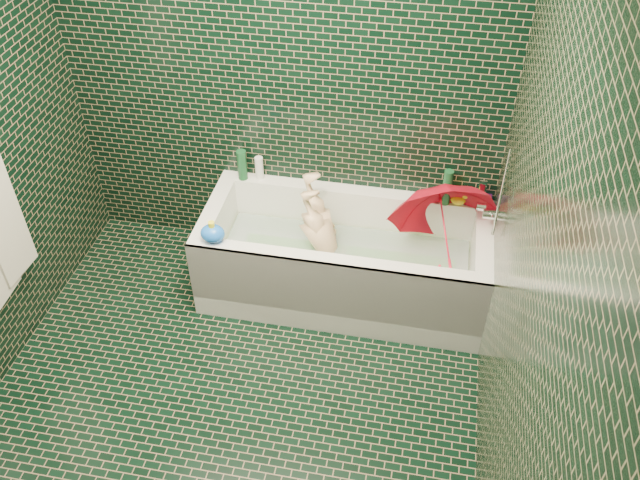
% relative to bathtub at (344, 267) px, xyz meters
% --- Properties ---
extents(floor, '(2.80, 2.80, 0.00)m').
position_rel_bathtub_xyz_m(floor, '(-0.45, -1.01, -0.21)').
color(floor, black).
rests_on(floor, ground).
extents(wall_back, '(2.80, 0.00, 2.80)m').
position_rel_bathtub_xyz_m(wall_back, '(-0.45, 0.39, 1.04)').
color(wall_back, black).
rests_on(wall_back, floor).
extents(wall_right, '(0.00, 2.80, 2.80)m').
position_rel_bathtub_xyz_m(wall_right, '(0.85, -1.01, 1.04)').
color(wall_right, black).
rests_on(wall_right, floor).
extents(bathtub, '(1.70, 0.75, 0.55)m').
position_rel_bathtub_xyz_m(bathtub, '(0.00, 0.00, 0.00)').
color(bathtub, white).
rests_on(bathtub, floor).
extents(bath_mat, '(1.35, 0.47, 0.01)m').
position_rel_bathtub_xyz_m(bath_mat, '(0.00, 0.02, -0.06)').
color(bath_mat, '#58D22A').
rests_on(bath_mat, bathtub).
extents(water, '(1.48, 0.53, 0.00)m').
position_rel_bathtub_xyz_m(water, '(0.00, 0.02, 0.09)').
color(water, silver).
rests_on(water, bathtub).
extents(faucet, '(0.18, 0.19, 0.55)m').
position_rel_bathtub_xyz_m(faucet, '(0.81, 0.01, 0.56)').
color(faucet, silver).
rests_on(faucet, wall_right).
extents(child, '(0.99, 0.42, 0.43)m').
position_rel_bathtub_xyz_m(child, '(-0.12, 0.06, 0.10)').
color(child, beige).
rests_on(child, bathtub).
extents(umbrella, '(0.87, 0.82, 0.95)m').
position_rel_bathtub_xyz_m(umbrella, '(0.57, 0.06, 0.34)').
color(umbrella, red).
rests_on(umbrella, bathtub).
extents(soap_bottle_a, '(0.12, 0.12, 0.25)m').
position_rel_bathtub_xyz_m(soap_bottle_a, '(0.68, 0.32, 0.34)').
color(soap_bottle_a, white).
rests_on(soap_bottle_a, bathtub).
extents(soap_bottle_b, '(0.09, 0.10, 0.21)m').
position_rel_bathtub_xyz_m(soap_bottle_b, '(0.79, 0.33, 0.34)').
color(soap_bottle_b, '#5D1F75').
rests_on(soap_bottle_b, bathtub).
extents(soap_bottle_c, '(0.15, 0.15, 0.15)m').
position_rel_bathtub_xyz_m(soap_bottle_c, '(0.62, 0.34, 0.34)').
color(soap_bottle_c, '#154A26').
rests_on(soap_bottle_c, bathtub).
extents(bottle_right_tall, '(0.07, 0.07, 0.23)m').
position_rel_bathtub_xyz_m(bottle_right_tall, '(0.56, 0.31, 0.45)').
color(bottle_right_tall, '#154A26').
rests_on(bottle_right_tall, bathtub).
extents(bottle_right_pump, '(0.06, 0.06, 0.18)m').
position_rel_bathtub_xyz_m(bottle_right_pump, '(0.76, 0.31, 0.43)').
color(bottle_right_pump, silver).
rests_on(bottle_right_pump, bathtub).
extents(bottle_left_tall, '(0.07, 0.07, 0.20)m').
position_rel_bathtub_xyz_m(bottle_left_tall, '(-0.70, 0.33, 0.44)').
color(bottle_left_tall, '#154A26').
rests_on(bottle_left_tall, bathtub).
extents(bottle_left_short, '(0.06, 0.06, 0.15)m').
position_rel_bathtub_xyz_m(bottle_left_short, '(-0.60, 0.35, 0.41)').
color(bottle_left_short, white).
rests_on(bottle_left_short, bathtub).
extents(rubber_duck, '(0.12, 0.09, 0.10)m').
position_rel_bathtub_xyz_m(rubber_duck, '(0.64, 0.31, 0.38)').
color(rubber_duck, yellow).
rests_on(rubber_duck, bathtub).
extents(bath_toy, '(0.15, 0.13, 0.14)m').
position_rel_bathtub_xyz_m(bath_toy, '(-0.70, -0.29, 0.40)').
color(bath_toy, blue).
rests_on(bath_toy, bathtub).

